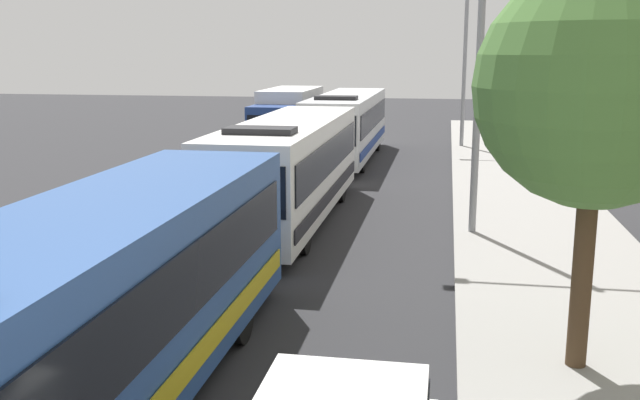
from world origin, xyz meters
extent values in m
cube|color=#284C8C|center=(-1.30, 11.07, 1.70)|extent=(2.50, 11.80, 2.70)
cube|color=black|center=(-0.03, 11.07, 2.05)|extent=(0.04, 10.86, 1.00)
cube|color=gold|center=(-0.02, 11.07, 0.90)|extent=(0.03, 11.21, 0.36)
cylinder|color=black|center=(-0.20, 14.32, 0.50)|extent=(0.28, 1.00, 1.00)
cylinder|color=black|center=(-2.40, 14.32, 0.50)|extent=(0.28, 1.00, 1.00)
cube|color=silver|center=(-1.30, 23.52, 1.70)|extent=(2.50, 11.13, 2.70)
cube|color=black|center=(-0.03, 23.52, 2.05)|extent=(0.04, 10.24, 1.00)
cube|color=black|center=(-2.57, 23.52, 2.05)|extent=(0.04, 10.24, 1.00)
cube|color=black|center=(-1.30, 17.94, 2.00)|extent=(2.30, 0.04, 1.20)
cube|color=black|center=(-0.02, 23.52, 0.90)|extent=(0.03, 10.57, 0.36)
cube|color=black|center=(-1.30, 20.18, 3.13)|extent=(1.75, 0.90, 0.16)
cylinder|color=black|center=(-0.20, 20.07, 0.50)|extent=(0.28, 1.00, 1.00)
cylinder|color=black|center=(-2.40, 20.07, 0.50)|extent=(0.28, 1.00, 1.00)
cylinder|color=black|center=(-0.20, 26.58, 0.50)|extent=(0.28, 1.00, 1.00)
cylinder|color=black|center=(-2.40, 26.58, 0.50)|extent=(0.28, 1.00, 1.00)
cube|color=silver|center=(-1.30, 36.23, 1.70)|extent=(2.50, 11.61, 2.70)
cube|color=black|center=(-0.03, 36.23, 2.05)|extent=(0.04, 10.68, 1.00)
cube|color=black|center=(-2.57, 36.23, 2.05)|extent=(0.04, 10.68, 1.00)
cube|color=black|center=(-1.30, 30.40, 2.00)|extent=(2.30, 0.04, 1.20)
cube|color=navy|center=(-0.02, 36.23, 0.90)|extent=(0.03, 11.03, 0.36)
cube|color=black|center=(-1.30, 32.74, 3.13)|extent=(1.75, 0.90, 0.16)
cylinder|color=black|center=(-0.20, 32.63, 0.50)|extent=(0.28, 1.00, 1.00)
cylinder|color=black|center=(-2.40, 32.63, 0.50)|extent=(0.28, 1.00, 1.00)
cylinder|color=black|center=(-0.20, 39.42, 0.50)|extent=(0.28, 1.00, 1.00)
cylinder|color=black|center=(-2.40, 39.42, 0.50)|extent=(0.28, 1.00, 1.00)
cube|color=navy|center=(-4.60, 35.26, 1.45)|extent=(2.30, 1.80, 2.20)
cube|color=silver|center=(-4.60, 39.05, 1.80)|extent=(2.35, 5.78, 2.70)
cube|color=black|center=(-4.60, 34.34, 1.75)|extent=(2.07, 0.04, 0.90)
cylinder|color=black|center=(-5.63, 35.26, 0.45)|extent=(0.26, 0.90, 0.90)
cylinder|color=black|center=(-3.57, 35.26, 0.45)|extent=(0.26, 0.90, 0.90)
cylinder|color=black|center=(-5.63, 40.23, 0.45)|extent=(0.26, 0.90, 0.90)
cylinder|color=black|center=(-3.57, 40.23, 0.45)|extent=(0.26, 0.90, 0.90)
cylinder|color=gray|center=(4.10, 22.60, 4.06)|extent=(0.20, 0.20, 7.81)
cylinder|color=gray|center=(4.10, 41.09, 4.49)|extent=(0.20, 0.20, 8.69)
cylinder|color=#4C3823|center=(5.48, 14.05, 1.63)|extent=(0.32, 0.32, 2.96)
sphere|color=#4C7A38|center=(5.48, 14.05, 4.58)|extent=(3.66, 3.66, 3.66)
camera|label=1|loc=(3.30, 2.71, 5.13)|focal=40.42mm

